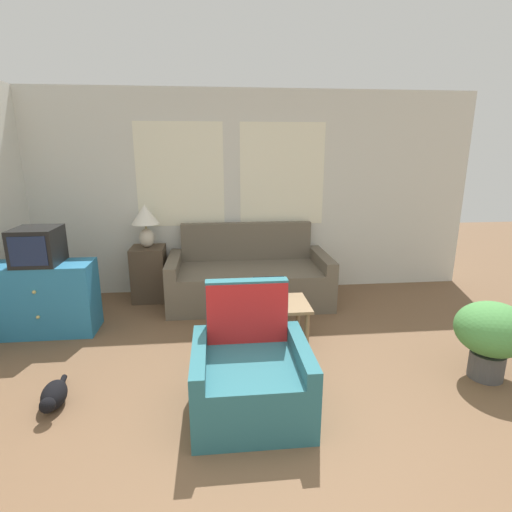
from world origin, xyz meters
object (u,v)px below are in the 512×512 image
Objects in this scene: coffee_table at (264,308)px; cat_black at (54,396)px; cup_yellow at (229,300)px; table_lamp at (145,220)px; couch at (249,279)px; armchair at (250,376)px; laptop at (270,296)px; television at (37,246)px; cup_white at (246,296)px; cup_navy at (236,305)px; potted_plant at (492,333)px.

coffee_table reaches higher than cat_black.
coffee_table is at bearing 109.19° from cat_black.
table_lamp is at bearing 126.11° from cup_yellow.
couch is 2.17× the size of armchair.
cup_yellow is (-0.40, -0.01, -0.02)m from laptop.
couch is at bearing 85.38° from armchair.
armchair is 2.58m from television.
television reaches higher than cup_white.
cup_white is at bearing 152.81° from coffee_table.
laptop is at bearing 74.92° from armchair.
cup_navy reaches higher than cup_yellow.
television reaches higher than armchair.
table_lamp is at bearing 114.49° from armchair.
laptop is at bearing -43.73° from table_lamp.
laptop reaches higher than cup_navy.
armchair is at bearing -102.74° from coffee_table.
cat_black is (-1.46, 0.16, -0.17)m from armchair.
table_lamp is 1.73m from cup_yellow.
couch reaches higher than cup_navy.
cup_yellow is 1.65m from cat_black.
cup_white is (-0.12, -1.08, 0.19)m from couch.
couch is 2.70m from potted_plant.
television reaches higher than couch.
table_lamp is at bearing 145.10° from potted_plant.
cup_white reaches higher than cup_navy.
cup_white is at bearing 168.55° from laptop.
television is at bearing 143.29° from armchair.
potted_plant is (4.01, -1.28, -0.53)m from television.
television is at bearing 169.47° from cup_white.
television reaches higher than coffee_table.
armchair is at bearing -65.51° from table_lamp.
couch is 1.47m from table_lamp.
television is 1.27m from table_lamp.
cat_black is at bearing -99.85° from table_lamp.
laptop is 4.35× the size of cup_yellow.
couch is 6.36× the size of laptop.
television is 4.24m from potted_plant.
television reaches higher than cat_black.
coffee_table is 1.96m from potted_plant.
couch is at bearing 75.56° from cup_yellow.
armchair is 1.63× the size of cat_black.
cup_yellow is 0.73× the size of cup_white.
armchair is 1.71× the size of table_lamp.
laptop reaches higher than cat_black.
cat_black is at bearing -152.73° from cup_navy.
potted_plant is (3.09, -2.16, -0.62)m from table_lamp.
cup_navy is 0.17× the size of cat_black.
armchair is (-0.18, -2.19, -0.02)m from couch.
table_lamp is 1.99m from coffee_table.
couch reaches higher than cup_yellow.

